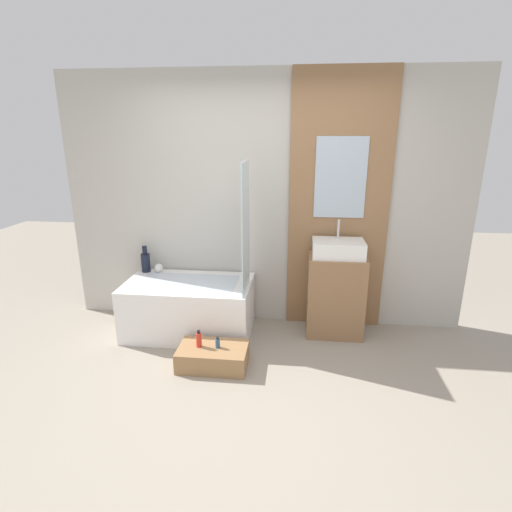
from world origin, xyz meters
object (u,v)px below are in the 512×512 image
at_px(vase_tall_dark, 146,261).
at_px(vase_round_light, 159,268).
at_px(bathtub, 189,307).
at_px(sink, 338,248).
at_px(wooden_step_bench, 213,356).
at_px(bottle_soap_secondary, 218,343).
at_px(bottle_soap_primary, 199,339).

distance_m(vase_tall_dark, vase_round_light, 0.16).
height_order(bathtub, sink, sink).
height_order(bathtub, wooden_step_bench, bathtub).
bearing_deg(sink, vase_tall_dark, 176.44).
relative_size(bathtub, wooden_step_bench, 2.09).
height_order(sink, bottle_soap_secondary, sink).
height_order(bathtub, vase_tall_dark, vase_tall_dark).
xyz_separation_m(sink, vase_tall_dark, (-2.03, 0.13, -0.25)).
bearing_deg(wooden_step_bench, vase_round_light, 131.32).
xyz_separation_m(wooden_step_bench, vase_round_light, (-0.78, 0.88, 0.50)).
xyz_separation_m(bottle_soap_primary, bottle_soap_secondary, (0.17, -0.00, -0.02)).
distance_m(sink, bottle_soap_secondary, 1.48).
distance_m(wooden_step_bench, bottle_soap_primary, 0.20).
distance_m(bathtub, sink, 1.63).
relative_size(wooden_step_bench, vase_round_light, 6.50).
height_order(vase_round_light, bottle_soap_primary, vase_round_light).
relative_size(sink, bottle_soap_primary, 3.17).
bearing_deg(vase_round_light, bottle_soap_secondary, -47.05).
relative_size(bathtub, sink, 2.54).
height_order(bathtub, vase_round_light, vase_round_light).
height_order(vase_round_light, bottle_soap_secondary, vase_round_light).
bearing_deg(sink, vase_round_light, 176.19).
distance_m(vase_round_light, bottle_soap_primary, 1.15).
xyz_separation_m(sink, vase_round_light, (-1.89, 0.13, -0.32)).
xyz_separation_m(vase_tall_dark, bottle_soap_primary, (0.79, -0.88, -0.41)).
height_order(bathtub, bottle_soap_secondary, bathtub).
height_order(vase_tall_dark, bottle_soap_primary, vase_tall_dark).
height_order(bottle_soap_primary, bottle_soap_secondary, bottle_soap_primary).
xyz_separation_m(bathtub, bottle_soap_secondary, (0.42, -0.61, -0.05)).
height_order(sink, bottle_soap_primary, sink).
bearing_deg(bathtub, sink, 5.59).
relative_size(wooden_step_bench, bottle_soap_primary, 3.85).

